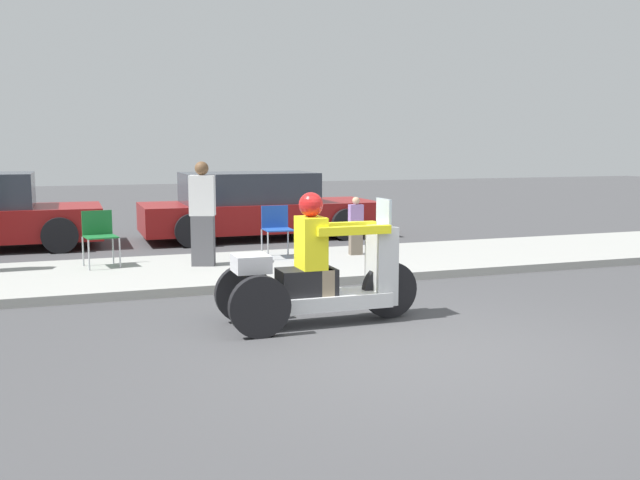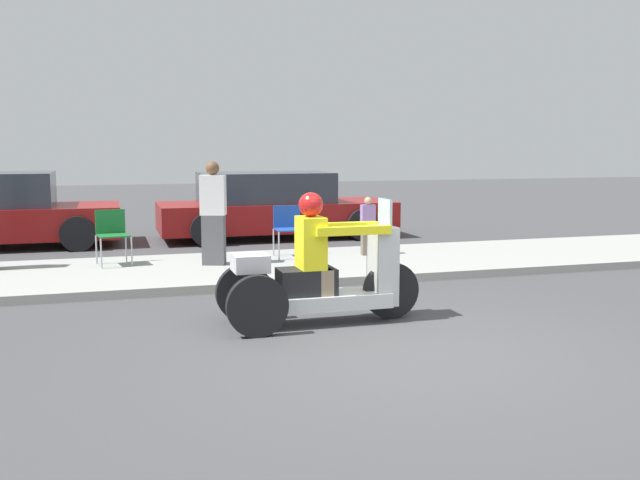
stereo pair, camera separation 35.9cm
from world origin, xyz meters
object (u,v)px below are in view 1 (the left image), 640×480
object	(u,v)px
folding_chair_curbside	(99,232)
parked_car_lot_center	(256,207)
motorcycle_trike	(320,277)
spectator_by_tree	(203,216)
folding_chair_set_back	(277,226)
spectator_end_of_line	(356,227)

from	to	relation	value
folding_chair_curbside	parked_car_lot_center	distance (m)	4.54
motorcycle_trike	spectator_by_tree	bearing A→B (deg)	100.47
folding_chair_set_back	parked_car_lot_center	size ratio (longest dim) A/B	0.17
folding_chair_set_back	motorcycle_trike	bearing A→B (deg)	-99.23
motorcycle_trike	spectator_end_of_line	bearing A→B (deg)	62.41
spectator_end_of_line	folding_chair_set_back	distance (m)	1.31
spectator_by_tree	folding_chair_curbside	distance (m)	1.56
motorcycle_trike	parked_car_lot_center	distance (m)	7.20
spectator_end_of_line	parked_car_lot_center	xyz separation A→B (m)	(-0.80, 3.44, 0.07)
motorcycle_trike	folding_chair_curbside	distance (m)	4.44
spectator_end_of_line	folding_chair_curbside	bearing A→B (deg)	176.59
spectator_by_tree	folding_chair_set_back	world-z (taller)	spectator_by_tree
parked_car_lot_center	spectator_by_tree	bearing A→B (deg)	-115.52
motorcycle_trike	spectator_by_tree	distance (m)	3.52
spectator_by_tree	parked_car_lot_center	world-z (taller)	spectator_by_tree
motorcycle_trike	parked_car_lot_center	xyz separation A→B (m)	(1.12, 7.11, 0.14)
spectator_by_tree	parked_car_lot_center	xyz separation A→B (m)	(1.75, 3.67, -0.22)
folding_chair_curbside	parked_car_lot_center	world-z (taller)	parked_car_lot_center
folding_chair_set_back	folding_chair_curbside	size ratio (longest dim) A/B	1.00
folding_chair_set_back	spectator_end_of_line	bearing A→B (deg)	-9.73
spectator_end_of_line	folding_chair_curbside	distance (m)	4.02
spectator_end_of_line	spectator_by_tree	size ratio (longest dim) A/B	0.61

